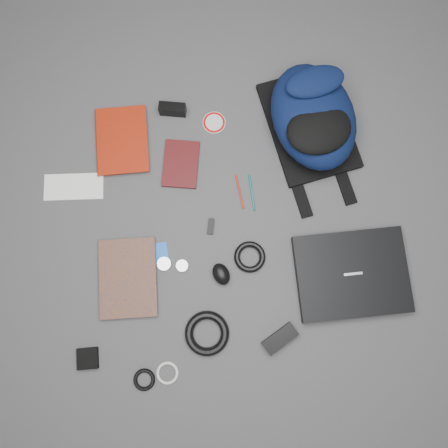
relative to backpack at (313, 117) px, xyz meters
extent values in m
plane|color=#4F4F51|center=(-0.40, -0.33, -0.10)|extent=(4.00, 4.00, 0.00)
cube|color=black|center=(0.03, -0.60, -0.08)|extent=(0.43, 0.35, 0.04)
imported|color=maroon|center=(-0.83, 0.08, -0.08)|extent=(0.23, 0.29, 0.03)
imported|color=#B75E0D|center=(-0.89, -0.45, -0.09)|extent=(0.25, 0.32, 0.02)
cube|color=white|center=(-0.94, -0.07, -0.10)|extent=(0.24, 0.14, 0.00)
cube|color=#3B0B0C|center=(-0.52, -0.06, -0.09)|extent=(0.18, 0.22, 0.01)
cube|color=black|center=(-0.51, 0.16, -0.07)|extent=(0.11, 0.06, 0.06)
cylinder|color=silver|center=(-0.36, 0.09, -0.10)|extent=(0.09, 0.09, 0.00)
cylinder|color=#0B645B|center=(-0.27, -0.22, -0.09)|extent=(0.01, 0.14, 0.01)
cylinder|color=#AF230D|center=(-0.32, -0.21, -0.09)|extent=(0.01, 0.14, 0.01)
cube|color=blue|center=(-0.65, -0.39, -0.10)|extent=(0.05, 0.08, 0.00)
cube|color=black|center=(-0.45, -0.32, -0.09)|extent=(0.04, 0.06, 0.01)
ellipsoid|color=black|center=(-0.45, -0.51, -0.08)|extent=(0.08, 0.10, 0.04)
cylinder|color=#B4B4B6|center=(-0.58, -0.45, -0.09)|extent=(0.06, 0.06, 0.01)
cylinder|color=silver|center=(-0.65, -0.43, -0.09)|extent=(0.06, 0.06, 0.01)
torus|color=black|center=(-0.33, -0.46, -0.09)|extent=(0.14, 0.14, 0.02)
cube|color=black|center=(-0.28, -0.78, -0.08)|extent=(0.14, 0.10, 0.03)
torus|color=black|center=(-0.54, -0.71, -0.08)|extent=(0.21, 0.21, 0.03)
cube|color=black|center=(-0.97, -0.72, -0.09)|extent=(0.08, 0.08, 0.02)
torus|color=black|center=(-0.79, -0.83, -0.09)|extent=(0.09, 0.09, 0.01)
torus|color=silver|center=(-0.70, -0.82, -0.09)|extent=(0.10, 0.10, 0.01)
camera|label=1|loc=(-0.45, -0.59, 1.54)|focal=35.00mm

